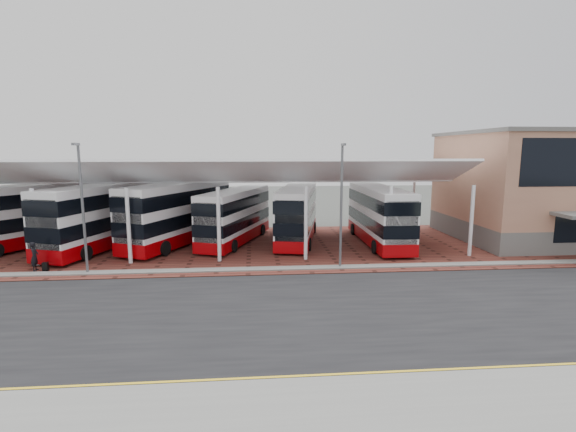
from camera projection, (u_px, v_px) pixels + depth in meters
name	position (u px, v px, depth m)	size (l,w,h in m)	color
ground	(327.00, 304.00, 20.99)	(140.00, 140.00, 0.00)	#444742
road	(330.00, 311.00, 20.00)	(120.00, 14.00, 0.02)	black
forecourt	(323.00, 245.00, 33.94)	(72.00, 16.00, 0.06)	brown
sidewalk	(381.00, 413.00, 12.12)	(120.00, 4.00, 0.14)	slate
north_kerb	(310.00, 268.00, 27.08)	(120.00, 0.80, 0.14)	slate
yellow_line_near	(363.00, 378.00, 14.09)	(120.00, 0.12, 0.01)	yellow
yellow_line_far	(360.00, 373.00, 14.39)	(120.00, 0.12, 0.01)	yellow
canopy	(223.00, 174.00, 33.31)	(37.00, 11.63, 7.07)	white
terminal	(563.00, 185.00, 35.86)	(18.40, 14.40, 9.25)	#64615E
lamp_west	(82.00, 205.00, 25.33)	(0.16, 0.90, 8.07)	slate
lamp_east	(341.00, 202.00, 26.65)	(0.16, 0.90, 8.07)	slate
bus_0	(35.00, 215.00, 33.24)	(8.76, 11.53, 4.92)	white
bus_1	(103.00, 217.00, 32.52)	(6.38, 12.31, 4.97)	white
bus_2	(179.00, 214.00, 33.95)	(7.62, 12.14, 4.98)	white
bus_3	(235.00, 216.00, 34.50)	(5.86, 10.79, 4.36)	white
bus_4	(297.00, 214.00, 35.07)	(4.67, 11.27, 4.53)	white
bus_5	(379.00, 216.00, 34.10)	(2.93, 11.21, 4.61)	white
pedestrian	(35.00, 256.00, 26.43)	(0.68, 0.44, 1.86)	black
suitcase	(45.00, 267.00, 26.41)	(0.33, 0.24, 0.57)	black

